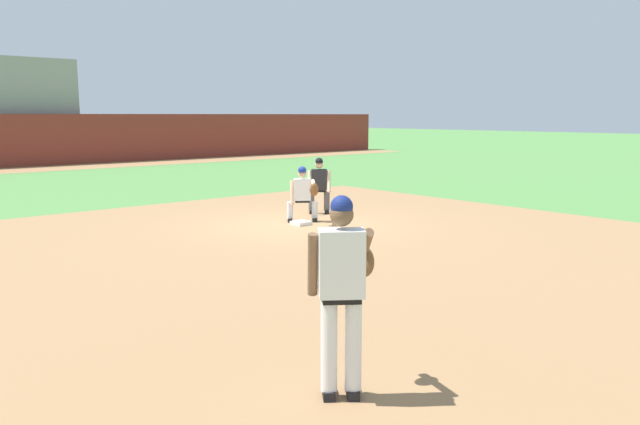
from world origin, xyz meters
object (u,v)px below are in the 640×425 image
at_px(first_baseman, 303,192).
at_px(first_base_bag, 301,223).
at_px(baseball, 318,284).
at_px(umpire, 319,183).
at_px(pitcher, 343,284).

bearing_deg(first_baseman, first_base_bag, -136.69).
xyz_separation_m(baseball, umpire, (4.56, 5.30, 0.76)).
distance_m(first_base_bag, umpire, 1.92).
bearing_deg(pitcher, umpire, 50.55).
relative_size(first_base_bag, pitcher, 0.20).
xyz_separation_m(first_base_bag, umpire, (1.44, 1.03, 0.75)).
bearing_deg(baseball, umpire, 49.26).
bearing_deg(first_base_bag, first_baseman, 43.31).
relative_size(first_base_bag, first_baseman, 0.28).
height_order(first_base_bag, first_baseman, first_baseman).
xyz_separation_m(baseball, pitcher, (-2.24, -2.97, 1.02)).
height_order(baseball, pitcher, pitcher).
height_order(first_base_bag, pitcher, pitcher).
bearing_deg(first_baseman, baseball, -126.96).
bearing_deg(umpire, pitcher, -129.45).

